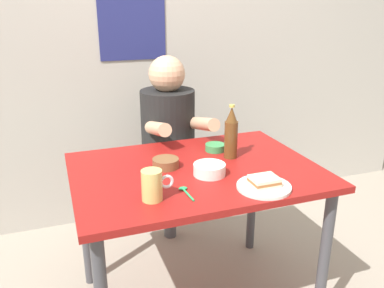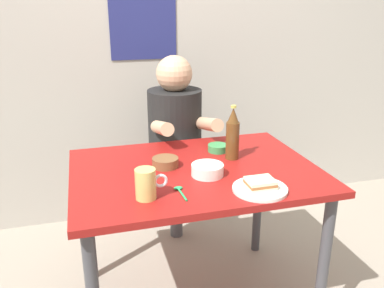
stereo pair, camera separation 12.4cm
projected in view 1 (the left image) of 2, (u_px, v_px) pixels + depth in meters
The scene contains 12 objects.
wall_back at pixel (139, 27), 2.55m from camera, with size 4.40×0.09×2.60m.
dining_table at pixel (196, 187), 1.83m from camera, with size 1.10×0.80×0.74m.
stool at pixel (169, 187), 2.51m from camera, with size 0.34×0.34×0.45m.
person_seated at pixel (168, 125), 2.36m from camera, with size 0.33×0.56×0.72m.
plate_orange at pixel (264, 187), 1.60m from camera, with size 0.22×0.22×0.01m, color silver.
sandwich at pixel (264, 181), 1.60m from camera, with size 0.11×0.09×0.04m.
beer_mug at pixel (153, 185), 1.49m from camera, with size 0.13×0.08×0.12m.
beer_bottle at pixel (231, 134), 1.89m from camera, with size 0.06×0.06×0.26m.
rice_bowl_white at pixel (209, 169), 1.72m from camera, with size 0.14×0.14×0.05m.
dip_bowl_green at pixel (215, 147), 2.01m from camera, with size 0.10×0.10×0.03m.
condiment_bowl_brown at pixel (166, 163), 1.80m from camera, with size 0.12×0.12×0.04m.
spoon at pixel (185, 191), 1.57m from camera, with size 0.04×0.12×0.01m.
Camera 1 is at (-0.58, -1.56, 1.45)m, focal length 37.24 mm.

